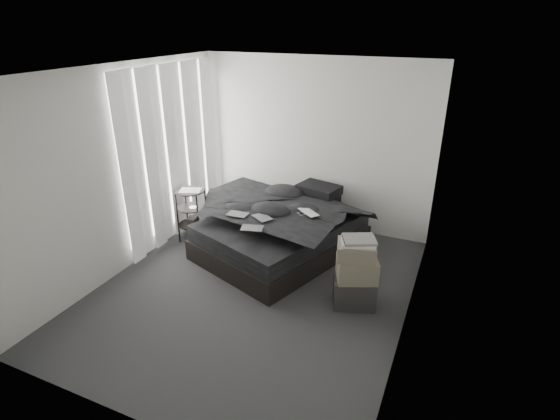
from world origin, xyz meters
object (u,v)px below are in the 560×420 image
at_px(laptop, 305,208).
at_px(side_stand, 192,215).
at_px(box_lower, 354,291).
at_px(bed, 281,242).

height_order(laptop, side_stand, laptop).
bearing_deg(box_lower, bed, 147.76).
xyz_separation_m(laptop, box_lower, (0.89, -0.72, -0.60)).
distance_m(bed, side_stand, 1.40).
bearing_deg(laptop, bed, -154.50).
xyz_separation_m(laptop, side_stand, (-1.76, -0.08, -0.39)).
height_order(bed, laptop, laptop).
bearing_deg(side_stand, box_lower, -13.68).
relative_size(bed, side_stand, 2.75).
bearing_deg(laptop, box_lower, -1.62).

